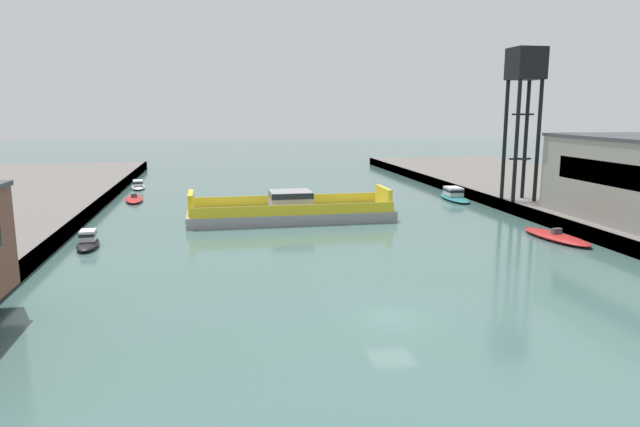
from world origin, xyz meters
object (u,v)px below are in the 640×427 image
moored_boat_near_left (88,241)px  moored_boat_mid_right (134,199)px  moored_boat_near_right (556,237)px  crane_tower (525,80)px  chain_ferry (291,211)px  moored_boat_far_left (454,195)px  moored_boat_mid_left (138,185)px

moored_boat_near_left → moored_boat_mid_right: size_ratio=0.74×
moored_boat_near_right → crane_tower: size_ratio=0.49×
chain_ferry → moored_boat_near_left: 21.32m
chain_ferry → crane_tower: size_ratio=1.28×
moored_boat_near_right → moored_boat_far_left: (0.32, 23.85, 0.32)m
moored_boat_near_right → chain_ferry: bearing=148.2°
chain_ferry → moored_boat_mid_right: bearing=138.7°
crane_tower → moored_boat_near_left: bearing=-168.5°
moored_boat_mid_left → moored_boat_far_left: bearing=-24.0°
chain_ferry → moored_boat_near_right: bearing=-31.8°
moored_boat_mid_right → moored_boat_mid_left: bearing=94.7°
moored_boat_near_right → crane_tower: 21.00m
moored_boat_mid_right → moored_boat_far_left: moored_boat_far_left is taller
chain_ferry → moored_boat_near_left: (-19.15, -9.34, -0.44)m
chain_ferry → crane_tower: bearing=0.0°
crane_tower → moored_boat_mid_left: bearing=148.4°
chain_ferry → moored_boat_mid_left: 34.74m
moored_boat_near_left → moored_boat_far_left: (42.42, 18.96, 0.07)m
chain_ferry → moored_boat_far_left: chain_ferry is taller
moored_boat_near_left → moored_boat_far_left: size_ratio=0.64×
moored_boat_near_left → moored_boat_near_right: moored_boat_near_left is taller
moored_boat_mid_right → crane_tower: size_ratio=0.41×
moored_boat_near_right → moored_boat_far_left: moored_boat_far_left is taller
crane_tower → moored_boat_far_left: bearing=111.1°
moored_boat_far_left → moored_boat_near_left: bearing=-155.9°
moored_boat_near_left → moored_boat_near_right: bearing=-6.6°
moored_boat_mid_left → crane_tower: (46.58, -28.66, 14.72)m
moored_boat_mid_left → moored_boat_far_left: 46.92m
moored_boat_mid_right → moored_boat_near_right: bearing=-36.4°
moored_boat_near_left → moored_boat_near_right: (42.11, -4.88, -0.25)m
moored_boat_near_right → crane_tower: bearing=74.2°
moored_boat_mid_right → moored_boat_far_left: bearing=-9.1°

